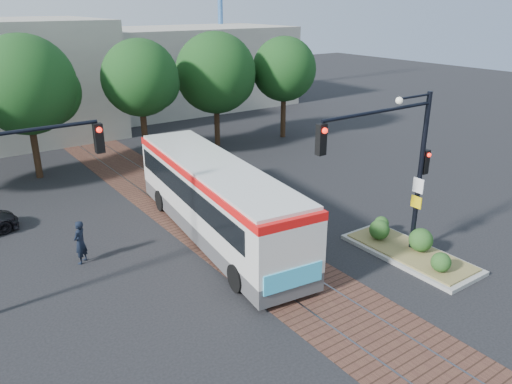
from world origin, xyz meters
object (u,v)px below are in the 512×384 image
city_bus (215,196)px  officer (80,242)px  traffic_island (409,247)px  signal_pole_main (401,154)px

city_bus → officer: city_bus is taller
city_bus → officer: 5.43m
traffic_island → officer: officer is taller
officer → city_bus: bearing=129.2°
city_bus → officer: bearing=177.1°
traffic_island → signal_pole_main: 3.95m
city_bus → signal_pole_main: size_ratio=1.99×
city_bus → traffic_island: 7.82m
traffic_island → signal_pole_main: size_ratio=0.87×
city_bus → signal_pole_main: signal_pole_main is taller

